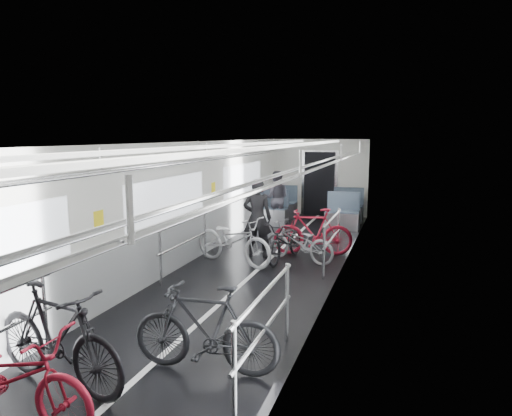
% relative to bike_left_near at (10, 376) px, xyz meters
% --- Properties ---
extents(car_shell, '(3.02, 14.01, 2.41)m').
position_rel_bike_left_near_xyz_m(car_shell, '(0.61, 6.21, 0.67)').
color(car_shell, black).
rests_on(car_shell, ground).
extents(bike_left_near, '(1.74, 0.63, 0.91)m').
position_rel_bike_left_near_xyz_m(bike_left_near, '(0.00, 0.00, 0.00)').
color(bike_left_near, maroon).
rests_on(bike_left_near, floor).
extents(bike_left_mid, '(1.88, 0.84, 1.09)m').
position_rel_bike_left_near_xyz_m(bike_left_mid, '(-0.03, 0.61, 0.09)').
color(bike_left_mid, black).
rests_on(bike_left_mid, floor).
extents(bike_left_far, '(1.95, 1.21, 0.97)m').
position_rel_bike_left_near_xyz_m(bike_left_far, '(0.03, 5.36, 0.03)').
color(bike_left_far, '#B8B9BD').
rests_on(bike_left_far, floor).
extents(bike_right_near, '(1.67, 0.60, 0.99)m').
position_rel_bike_left_near_xyz_m(bike_right_near, '(1.24, 1.37, 0.04)').
color(bike_right_near, black).
rests_on(bike_right_near, floor).
extents(bike_right_mid, '(1.64, 0.98, 0.81)m').
position_rel_bike_left_near_xyz_m(bike_right_mid, '(1.21, 5.92, -0.05)').
color(bike_right_mid, '#9D9DA1').
rests_on(bike_right_mid, floor).
extents(bike_right_far, '(1.74, 0.84, 1.00)m').
position_rel_bike_left_near_xyz_m(bike_right_far, '(1.38, 6.52, 0.05)').
color(bike_right_far, '#AB152A').
rests_on(bike_right_far, floor).
extents(bike_aisle, '(0.80, 1.62, 0.81)m').
position_rel_bike_left_near_xyz_m(bike_aisle, '(0.95, 5.92, -0.05)').
color(bike_aisle, black).
rests_on(bike_aisle, floor).
extents(person_standing, '(0.66, 0.48, 1.65)m').
position_rel_bike_left_near_xyz_m(person_standing, '(0.31, 6.02, 0.37)').
color(person_standing, black).
rests_on(person_standing, floor).
extents(person_seated, '(0.85, 0.72, 1.54)m').
position_rel_bike_left_near_xyz_m(person_seated, '(-0.25, 9.41, 0.31)').
color(person_seated, '#2C2B32').
rests_on(person_seated, floor).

